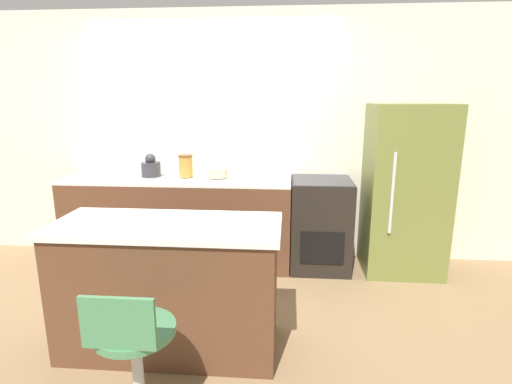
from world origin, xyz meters
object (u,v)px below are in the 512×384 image
(oven_range, at_px, (320,224))
(stool_chair, at_px, (134,357))
(mixing_bowl, at_px, (217,173))
(kettle, at_px, (151,167))
(refrigerator, at_px, (405,190))

(oven_range, relative_size, stool_chair, 1.12)
(stool_chair, height_order, mixing_bowl, mixing_bowl)
(stool_chair, bearing_deg, oven_range, 62.39)
(oven_range, bearing_deg, stool_chair, -117.61)
(kettle, bearing_deg, mixing_bowl, 0.00)
(oven_range, distance_m, kettle, 1.84)
(kettle, relative_size, mixing_bowl, 1.11)
(oven_range, height_order, kettle, kettle)
(stool_chair, bearing_deg, kettle, 105.97)
(stool_chair, distance_m, kettle, 2.36)
(mixing_bowl, bearing_deg, kettle, 180.00)
(refrigerator, relative_size, mixing_bowl, 7.84)
(oven_range, distance_m, stool_chair, 2.43)
(refrigerator, height_order, mixing_bowl, refrigerator)
(refrigerator, bearing_deg, stool_chair, -132.07)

